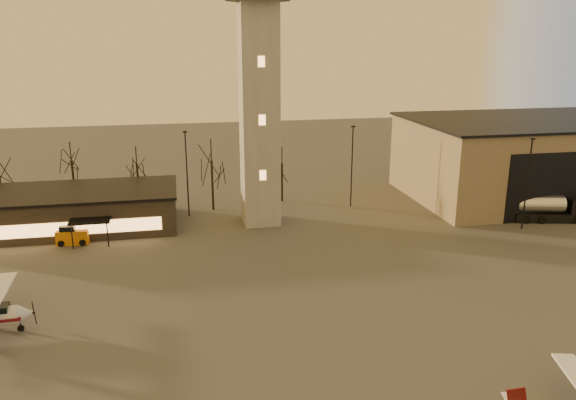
{
  "coord_description": "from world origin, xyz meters",
  "views": [
    {
      "loc": [
        -8.95,
        -30.52,
        20.36
      ],
      "look_at": [
        -0.22,
        13.0,
        7.48
      ],
      "focal_mm": 35.0,
      "sensor_mm": 36.0,
      "label": 1
    }
  ],
  "objects_px": {
    "control_tower": "(259,77)",
    "fuel_truck": "(548,211)",
    "service_cart": "(73,236)",
    "terminal": "(60,210)",
    "hangar": "(527,158)"
  },
  "relations": [
    {
      "from": "control_tower",
      "to": "fuel_truck",
      "type": "bearing_deg",
      "value": -10.41
    },
    {
      "from": "control_tower",
      "to": "service_cart",
      "type": "distance_m",
      "value": 25.52
    },
    {
      "from": "terminal",
      "to": "service_cart",
      "type": "relative_size",
      "value": 7.89
    },
    {
      "from": "fuel_truck",
      "to": "service_cart",
      "type": "distance_m",
      "value": 52.68
    },
    {
      "from": "fuel_truck",
      "to": "service_cart",
      "type": "relative_size",
      "value": 2.59
    },
    {
      "from": "control_tower",
      "to": "service_cart",
      "type": "xyz_separation_m",
      "value": [
        -20.0,
        -2.99,
        -15.57
      ]
    },
    {
      "from": "service_cart",
      "to": "fuel_truck",
      "type": "bearing_deg",
      "value": -0.35
    },
    {
      "from": "control_tower",
      "to": "hangar",
      "type": "relative_size",
      "value": 1.07
    },
    {
      "from": "fuel_truck",
      "to": "service_cart",
      "type": "bearing_deg",
      "value": -170.42
    },
    {
      "from": "terminal",
      "to": "fuel_truck",
      "type": "bearing_deg",
      "value": -8.31
    },
    {
      "from": "control_tower",
      "to": "fuel_truck",
      "type": "relative_size",
      "value": 3.9
    },
    {
      "from": "fuel_truck",
      "to": "service_cart",
      "type": "height_order",
      "value": "fuel_truck"
    },
    {
      "from": "hangar",
      "to": "service_cart",
      "type": "distance_m",
      "value": 56.6
    },
    {
      "from": "control_tower",
      "to": "terminal",
      "type": "xyz_separation_m",
      "value": [
        -21.99,
        1.98,
        -14.17
      ]
    },
    {
      "from": "hangar",
      "to": "service_cart",
      "type": "height_order",
      "value": "hangar"
    }
  ]
}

